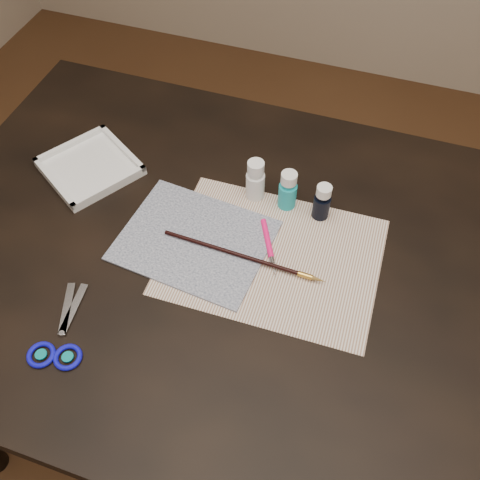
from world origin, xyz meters
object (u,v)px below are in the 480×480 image
(paint_bottle_navy, at_px, (322,202))
(palette_tray, at_px, (90,166))
(paint_bottle_cyan, at_px, (288,190))
(paper, at_px, (272,256))
(canvas, at_px, (195,240))
(paint_bottle_white, at_px, (255,180))
(scissors, at_px, (61,325))

(paint_bottle_navy, height_order, palette_tray, paint_bottle_navy)
(paint_bottle_cyan, distance_m, palette_tray, 0.43)
(paper, height_order, paint_bottle_cyan, paint_bottle_cyan)
(canvas, distance_m, paint_bottle_white, 0.17)
(paper, distance_m, scissors, 0.40)
(scissors, bearing_deg, paint_bottle_white, -49.82)
(paint_bottle_navy, bearing_deg, paper, -115.67)
(paint_bottle_white, bearing_deg, paint_bottle_navy, -4.03)
(paper, xyz_separation_m, paint_bottle_white, (-0.08, 0.14, 0.05))
(paint_bottle_white, height_order, palette_tray, paint_bottle_white)
(paint_bottle_cyan, distance_m, paint_bottle_navy, 0.07)
(paint_bottle_navy, bearing_deg, palette_tray, -176.23)
(palette_tray, bearing_deg, paint_bottle_navy, 3.77)
(paint_bottle_white, relative_size, scissors, 0.50)
(paper, bearing_deg, paint_bottle_navy, 64.33)
(paper, xyz_separation_m, canvas, (-0.15, -0.01, 0.00))
(canvas, height_order, scissors, scissors)
(scissors, xyz_separation_m, palette_tray, (-0.13, 0.36, 0.01))
(paper, height_order, paint_bottle_navy, paint_bottle_navy)
(canvas, height_order, paint_bottle_navy, paint_bottle_navy)
(paper, height_order, scissors, scissors)
(canvas, relative_size, paint_bottle_navy, 3.37)
(paint_bottle_white, distance_m, scissors, 0.46)
(canvas, bearing_deg, paint_bottle_white, 63.82)
(paper, xyz_separation_m, scissors, (-0.31, -0.26, 0.00))
(paint_bottle_cyan, relative_size, scissors, 0.48)
(palette_tray, bearing_deg, paint_bottle_white, 6.80)
(paper, bearing_deg, scissors, -139.62)
(paint_bottle_cyan, height_order, palette_tray, paint_bottle_cyan)
(paint_bottle_cyan, bearing_deg, paint_bottle_navy, -4.61)
(paint_bottle_white, height_order, paint_bottle_cyan, paint_bottle_white)
(palette_tray, bearing_deg, canvas, -20.89)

